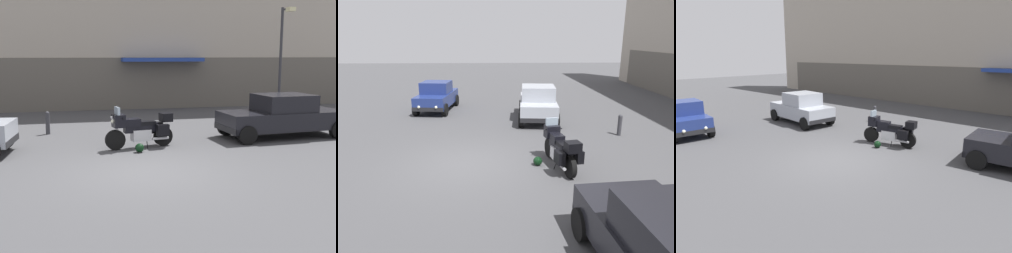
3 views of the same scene
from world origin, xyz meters
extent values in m
plane|color=#424244|center=(0.00, 0.00, 0.00)|extent=(80.00, 80.00, 0.00)
cube|color=#A89E8E|center=(0.00, 13.77, 6.53)|extent=(39.11, 2.40, 13.05)
cube|color=#5C564E|center=(0.00, 12.55, 1.40)|extent=(35.20, 0.12, 2.80)
cylinder|color=black|center=(-0.48, 2.68, 0.32)|extent=(0.65, 0.25, 0.64)
cylinder|color=black|center=(1.12, 2.97, 0.32)|extent=(0.65, 0.25, 0.64)
cylinder|color=#B7B7BC|center=(-0.46, 2.69, 0.75)|extent=(0.33, 0.13, 0.68)
cube|color=#B7B7BC|center=(0.36, 2.84, 0.42)|extent=(0.66, 0.50, 0.36)
cube|color=black|center=(0.36, 2.84, 0.66)|extent=(1.13, 0.47, 0.28)
cube|color=black|center=(0.06, 2.78, 0.84)|extent=(0.57, 0.43, 0.24)
cube|color=black|center=(0.55, 2.87, 0.80)|extent=(0.60, 0.40, 0.12)
cube|color=black|center=(-0.36, 2.70, 0.92)|extent=(0.43, 0.50, 0.40)
cube|color=#8C9EAD|center=(-0.40, 2.70, 1.22)|extent=(0.15, 0.41, 0.28)
sphere|color=#EAEACC|center=(-0.54, 2.67, 0.92)|extent=(0.14, 0.14, 0.14)
cylinder|color=black|center=(-0.28, 2.72, 1.02)|extent=(0.15, 0.62, 0.04)
cylinder|color=#B7B7BC|center=(0.98, 2.75, 0.30)|extent=(0.56, 0.19, 0.09)
cube|color=black|center=(1.05, 2.68, 0.58)|extent=(0.43, 0.27, 0.36)
cube|color=black|center=(0.95, 3.23, 0.58)|extent=(0.43, 0.27, 0.36)
cube|color=black|center=(1.21, 2.99, 0.95)|extent=(0.43, 0.46, 0.28)
cylinder|color=black|center=(0.54, 2.69, 0.15)|extent=(0.05, 0.13, 0.29)
sphere|color=black|center=(0.22, 2.19, 0.14)|extent=(0.28, 0.28, 0.28)
cube|color=#9EA3AD|center=(-5.44, 2.96, 0.66)|extent=(3.94, 2.00, 0.68)
cube|color=#9EA3AD|center=(-5.29, 2.95, 1.32)|extent=(1.74, 1.65, 0.64)
cube|color=#8C9EAD|center=(-6.04, 3.02, 1.32)|extent=(0.19, 1.39, 0.54)
cube|color=#8C9EAD|center=(-4.54, 2.87, 1.32)|extent=(0.19, 1.39, 0.51)
cube|color=black|center=(-7.28, 3.14, 0.42)|extent=(0.28, 1.64, 0.20)
cube|color=black|center=(-3.60, 2.78, 0.42)|extent=(0.28, 1.64, 0.20)
cylinder|color=black|center=(-6.96, 2.32, 0.32)|extent=(0.66, 0.28, 0.64)
cylinder|color=black|center=(-6.81, 3.88, 0.32)|extent=(0.66, 0.28, 0.64)
cylinder|color=black|center=(-4.07, 2.05, 0.32)|extent=(0.66, 0.28, 0.64)
cylinder|color=black|center=(-3.92, 3.60, 0.32)|extent=(0.66, 0.28, 0.64)
sphere|color=silver|center=(-7.37, 2.69, 0.54)|extent=(0.14, 0.14, 0.14)
sphere|color=silver|center=(-7.29, 3.59, 0.54)|extent=(0.14, 0.14, 0.14)
cube|color=black|center=(3.43, 3.33, 0.42)|extent=(0.26, 1.76, 0.20)
cylinder|color=black|center=(3.76, 4.20, 0.32)|extent=(0.66, 0.27, 0.64)
cylinder|color=black|center=(3.90, 2.53, 0.32)|extent=(0.66, 0.27, 0.64)
cube|color=navy|center=(-7.57, -2.20, 0.64)|extent=(3.55, 1.93, 0.64)
cube|color=navy|center=(-7.57, -2.20, 1.26)|extent=(1.55, 1.58, 0.60)
cube|color=#8C9EAD|center=(-6.93, -2.27, 1.26)|extent=(0.21, 1.32, 0.51)
cube|color=#8C9EAD|center=(-8.22, -2.13, 1.26)|extent=(0.21, 1.32, 0.48)
cube|color=black|center=(-5.93, -2.38, 0.42)|extent=(0.29, 1.56, 0.20)
cube|color=black|center=(-9.21, -2.01, 0.42)|extent=(0.29, 1.56, 0.20)
cylinder|color=black|center=(-6.25, -1.60, 0.32)|extent=(0.66, 0.29, 0.64)
cylinder|color=black|center=(-8.73, -1.32, 0.32)|extent=(0.66, 0.29, 0.64)
sphere|color=silver|center=(-5.84, -1.96, 0.54)|extent=(0.14, 0.14, 0.14)
sphere|color=silver|center=(-5.93, -2.81, 0.54)|extent=(0.14, 0.14, 0.14)
cylinder|color=#333338|center=(-2.71, 5.90, 0.40)|extent=(0.16, 0.16, 0.79)
sphere|color=#333338|center=(-2.71, 5.90, 0.79)|extent=(0.16, 0.16, 0.16)
camera|label=1|loc=(-1.66, -10.34, 2.97)|focal=45.05mm
camera|label=2|loc=(9.14, 0.84, 3.83)|focal=33.36mm
camera|label=3|loc=(6.79, -6.94, 3.64)|focal=31.45mm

